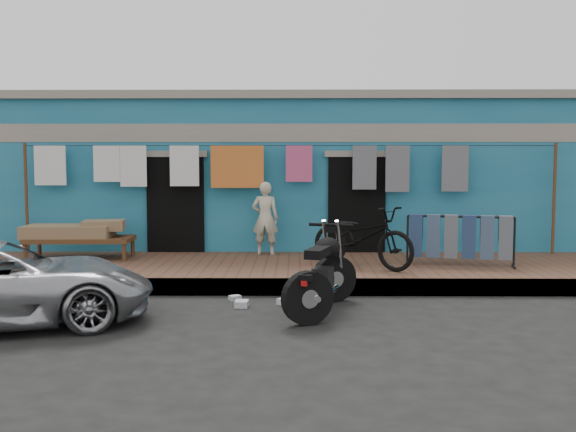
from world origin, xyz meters
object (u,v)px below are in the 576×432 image
at_px(motorcycle, 322,270).
at_px(jeans_rack, 460,239).
at_px(charpoy, 80,240).
at_px(bicycle, 362,230).
at_px(seated_person, 265,218).

bearing_deg(motorcycle, jeans_rack, 61.65).
bearing_deg(charpoy, bicycle, -10.96).
bearing_deg(charpoy, jeans_rack, -6.17).
distance_m(motorcycle, charpoy, 5.26).
bearing_deg(motorcycle, charpoy, 160.33).
xyz_separation_m(seated_person, jeans_rack, (3.33, -1.26, -0.25)).
height_order(seated_person, motorcycle, seated_person).
height_order(bicycle, motorcycle, bicycle).
distance_m(motorcycle, jeans_rack, 3.42).
bearing_deg(jeans_rack, bicycle, -171.62).
relative_size(motorcycle, charpoy, 0.94).
relative_size(seated_person, charpoy, 0.70).
xyz_separation_m(charpoy, jeans_rack, (6.65, -0.72, 0.11)).
height_order(motorcycle, charpoy, motorcycle).
distance_m(bicycle, jeans_rack, 1.70).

